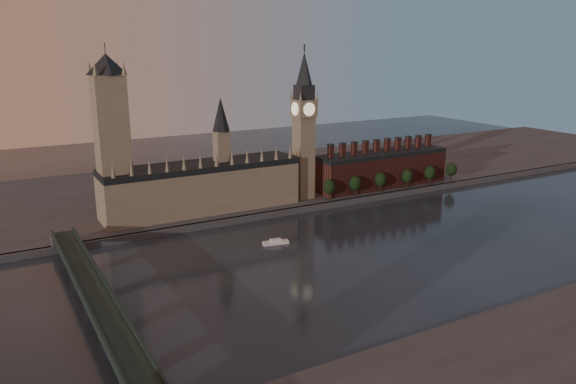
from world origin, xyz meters
name	(u,v)px	position (x,y,z in m)	size (l,w,h in m)	color
ground	(390,253)	(0.00, 0.00, 0.00)	(900.00, 900.00, 0.00)	black
north_bank	(250,182)	(0.00, 178.04, 2.00)	(900.00, 182.00, 4.00)	#46454A
palace_of_westminster	(203,185)	(-64.41, 114.91, 21.63)	(130.00, 30.30, 74.00)	gray
victoria_tower	(112,135)	(-120.00, 115.00, 59.09)	(24.00, 24.00, 108.00)	gray
big_ben	(304,124)	(10.00, 110.00, 56.83)	(15.00, 15.00, 107.00)	gray
chimney_block	(381,168)	(80.00, 110.00, 17.82)	(110.00, 25.00, 37.00)	#51221F
embankment_tree_0	(329,187)	(22.60, 95.50, 13.47)	(8.60, 8.60, 14.88)	black
embankment_tree_1	(355,183)	(44.69, 95.03, 13.47)	(8.60, 8.60, 14.88)	black
embankment_tree_2	(380,179)	(68.17, 95.43, 13.47)	(8.60, 8.60, 14.88)	black
embankment_tree_3	(407,176)	(93.22, 94.51, 13.47)	(8.60, 8.60, 14.88)	black
embankment_tree_4	(430,173)	(116.35, 94.50, 13.47)	(8.60, 8.60, 14.88)	black
embankment_tree_5	(451,169)	(139.91, 94.99, 13.47)	(8.60, 8.60, 14.88)	black
westminster_bridge	(100,305)	(-155.00, -2.70, 7.44)	(14.00, 200.00, 11.55)	#1B2A25
river_boat	(276,242)	(-48.12, 43.72, 1.14)	(15.47, 6.98, 2.99)	white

